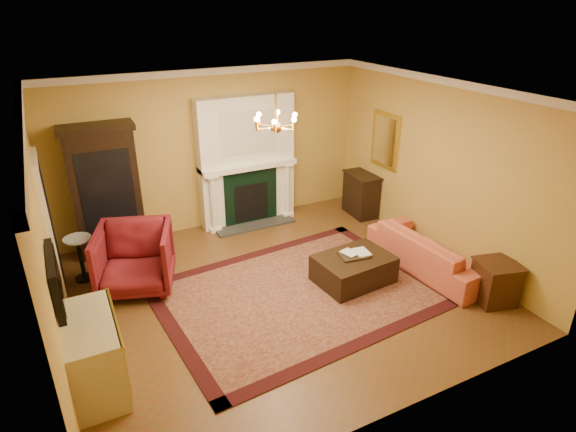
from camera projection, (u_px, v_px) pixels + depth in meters
floor at (278, 290)px, 7.44m from camera, size 6.00×5.50×0.02m
ceiling at (276, 92)px, 6.19m from camera, size 6.00×5.50×0.02m
wall_back at (213, 150)px, 9.05m from camera, size 6.00×0.02×3.00m
wall_front at (403, 299)px, 4.58m from camera, size 6.00×0.02×3.00m
wall_left at (43, 246)px, 5.57m from camera, size 0.02×5.50×3.00m
wall_right at (438, 169)px, 8.06m from camera, size 0.02×5.50×3.00m
fireplace at (247, 164)px, 9.28m from camera, size 1.90×0.70×2.50m
crown_molding at (247, 87)px, 6.99m from camera, size 6.00×5.50×0.12m
doorway at (49, 224)px, 7.16m from camera, size 0.08×1.05×2.10m
tv_panel at (55, 280)px, 5.17m from camera, size 0.09×0.95×0.58m
gilt_mirror at (385, 140)px, 9.12m from camera, size 0.06×0.76×1.05m
chandelier at (276, 123)px, 6.36m from camera, size 0.63×0.55×0.53m
oriental_rug at (297, 293)px, 7.33m from camera, size 4.25×3.32×0.02m
china_cabinet at (106, 193)px, 8.17m from camera, size 1.10×0.53×2.18m
wingback_armchair at (134, 256)px, 7.28m from camera, size 1.35×1.30×1.11m
pedestal_table at (80, 256)px, 7.54m from camera, size 0.42×0.42×0.74m
commode at (94, 355)px, 5.43m from camera, size 0.58×1.20×0.89m
coral_sofa at (431, 245)px, 7.86m from camera, size 0.77×2.23×0.86m
end_table at (495, 283)px, 7.05m from camera, size 0.65×0.65×0.61m
console_table at (361, 195)px, 9.87m from camera, size 0.48×0.78×0.84m
leather_ottoman at (354, 269)px, 7.57m from camera, size 1.21×0.93×0.43m
ottoman_tray at (353, 255)px, 7.50m from camera, size 0.48×0.40×0.03m
book_a at (346, 248)px, 7.41m from camera, size 0.19×0.07×0.26m
book_b at (356, 246)px, 7.44m from camera, size 0.22×0.05×0.30m
topiary_left at (208, 156)px, 8.80m from camera, size 0.17×0.17×0.45m
topiary_right at (278, 146)px, 9.40m from camera, size 0.17×0.17×0.45m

